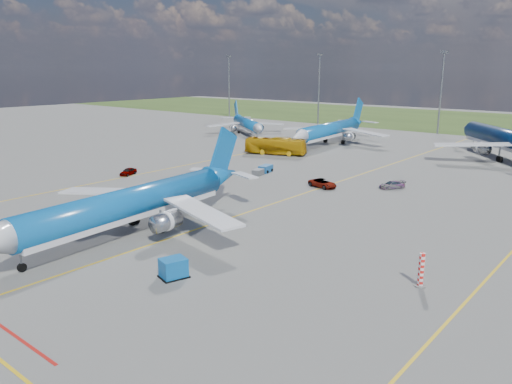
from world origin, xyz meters
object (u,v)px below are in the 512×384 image
Objects in this scene: bg_jet_nnw at (329,144)px; apron_bus at (275,146)px; warning_post at (421,270)px; baggage_tug_c at (263,170)px; uld_container at (173,268)px; main_airliner at (131,234)px; bg_jet_nw at (247,134)px; service_car_c at (392,185)px; bg_jet_n at (505,159)px; service_car_b at (323,183)px; service_car_a at (128,171)px.

apron_bus is (-1.45, -19.76, 1.83)m from bg_jet_nnw.
apron_bus is (-50.17, 45.07, 0.33)m from warning_post.
baggage_tug_c is at bearing 144.88° from warning_post.
uld_container is at bearing -145.44° from warning_post.
main_airliner reaches higher than apron_bus.
bg_jet_nw is at bearing 143.25° from uld_container.
bg_jet_nw is at bearing 117.32° from main_airliner.
main_airliner reaches higher than service_car_c.
bg_jet_n is at bearing -51.73° from bg_jet_nw.
warning_post is at bearing -95.76° from bg_jet_nw.
bg_jet_n is 39.03m from service_car_c.
bg_jet_n is 51.48m from baggage_tug_c.
uld_container is (31.02, -77.02, 0.87)m from bg_jet_nnw.
uld_container is (12.68, -4.83, 0.87)m from main_airliner.
service_car_c is at bearing -41.72° from service_car_b.
main_airliner is 32.81m from service_car_a.
apron_bus is at bearing 135.99° from uld_container.
bg_jet_n is at bearing 31.63° from service_car_a.
bg_jet_n is 12.03× the size of service_car_a.
service_car_c is (0.41, 44.03, -0.29)m from uld_container.
bg_jet_nw is 68.96m from service_car_c.
baggage_tug_c is (-13.95, 2.47, -0.08)m from service_car_b.
baggage_tug_c is (-22.17, 40.23, -0.29)m from uld_container.
uld_container is 0.17× the size of apron_bus.
warning_post is at bearing 57.15° from bg_jet_n.
service_car_b is at bearing 4.03° from service_car_a.
bg_jet_n reaches higher than service_car_a.
main_airliner is (-30.38, -7.36, -1.50)m from warning_post.
service_car_a is 33.95m from service_car_b.
bg_jet_nw is 5.52× the size of baggage_tug_c.
apron_bus is 19.94m from baggage_tug_c.
main_airliner is at bearing 34.29° from bg_jet_n.
service_car_c is (32.88, -13.24, -1.24)m from apron_bus.
service_car_b is at bearing 77.55° from main_airliner.
main_airliner reaches higher than service_car_b.
service_car_b is (50.85, -41.17, 0.66)m from bg_jet_nw.
service_car_b is (-25.92, 25.57, -0.84)m from warning_post.
bg_jet_nw is 0.82× the size of bg_jet_nnw.
warning_post reaches higher than baggage_tug_c.
service_car_c is 0.70× the size of baggage_tug_c.
service_car_c is (59.48, -34.90, 0.58)m from bg_jet_nw.
bg_jet_nnw is at bearing -23.67° from apron_bus.
bg_jet_nw is 7.88× the size of service_car_c.
main_airliner is 56.07m from apron_bus.
service_car_a is at bearing 139.43° from main_airliner.
warning_post is 36.23m from service_car_c.
service_car_b is (-8.22, 37.76, -0.21)m from uld_container.
uld_container is 0.59× the size of service_car_a.
warning_post is at bearing -122.30° from service_car_b.
warning_post is 0.82× the size of service_car_a.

